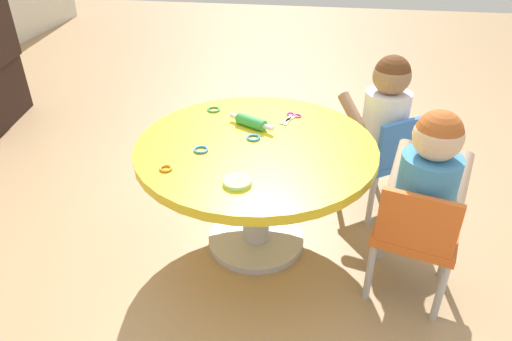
# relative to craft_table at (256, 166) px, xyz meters

# --- Properties ---
(ground_plane) EXTENTS (10.00, 10.00, 0.00)m
(ground_plane) POSITION_rel_craft_table_xyz_m (0.00, 0.00, -0.41)
(ground_plane) COLOR tan
(craft_table) EXTENTS (0.99, 0.99, 0.52)m
(craft_table) POSITION_rel_craft_table_xyz_m (0.00, 0.00, 0.00)
(craft_table) COLOR silver
(craft_table) RESTS_ON ground
(child_chair_left) EXTENTS (0.37, 0.37, 0.54)m
(child_chair_left) POSITION_rel_craft_table_xyz_m (-0.22, -0.64, -0.10)
(child_chair_left) COLOR #B7B7BC
(child_chair_left) RESTS_ON ground
(seated_child_left) EXTENTS (0.41, 0.35, 0.51)m
(seated_child_left) POSITION_rel_craft_table_xyz_m (-0.18, -0.65, 0.12)
(seated_child_left) COLOR #3F4772
(seated_child_left) RESTS_ON ground
(child_chair_right) EXTENTS (0.42, 0.42, 0.54)m
(child_chair_right) POSITION_rel_craft_table_xyz_m (0.36, -0.57, -0.10)
(child_chair_right) COLOR #B7B7BC
(child_chair_right) RESTS_ON ground
(seated_child_right) EXTENTS (0.44, 0.42, 0.51)m
(seated_child_right) POSITION_rel_craft_table_xyz_m (0.40, -0.55, 0.12)
(seated_child_right) COLOR #3F4772
(seated_child_right) RESTS_ON ground
(rolling_pin) EXTENTS (0.13, 0.21, 0.05)m
(rolling_pin) POSITION_rel_craft_table_xyz_m (0.15, 0.04, 0.13)
(rolling_pin) COLOR green
(rolling_pin) RESTS_ON craft_table
(craft_scissors) EXTENTS (0.14, 0.10, 0.01)m
(craft_scissors) POSITION_rel_craft_table_xyz_m (0.27, -0.12, 0.11)
(craft_scissors) COLOR silver
(craft_scissors) RESTS_ON craft_table
(playdough_blob_0) EXTENTS (0.10, 0.10, 0.02)m
(playdough_blob_0) POSITION_rel_craft_table_xyz_m (-0.31, 0.02, 0.12)
(playdough_blob_0) COLOR #B2E58C
(playdough_blob_0) RESTS_ON craft_table
(cookie_cutter_0) EXTENTS (0.05, 0.05, 0.01)m
(cookie_cutter_0) POSITION_rel_craft_table_xyz_m (-0.25, 0.30, 0.11)
(cookie_cutter_0) COLOR orange
(cookie_cutter_0) RESTS_ON craft_table
(cookie_cutter_1) EXTENTS (0.06, 0.06, 0.01)m
(cookie_cutter_1) POSITION_rel_craft_table_xyz_m (0.04, 0.02, 0.11)
(cookie_cutter_1) COLOR #3F99D8
(cookie_cutter_1) RESTS_ON craft_table
(cookie_cutter_2) EXTENTS (0.06, 0.06, 0.01)m
(cookie_cutter_2) POSITION_rel_craft_table_xyz_m (-0.09, 0.21, 0.11)
(cookie_cutter_2) COLOR #3F99D8
(cookie_cutter_2) RESTS_ON craft_table
(cookie_cutter_3) EXTENTS (0.06, 0.06, 0.01)m
(cookie_cutter_3) POSITION_rel_craft_table_xyz_m (0.29, 0.25, 0.11)
(cookie_cutter_3) COLOR #4CB259
(cookie_cutter_3) RESTS_ON craft_table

